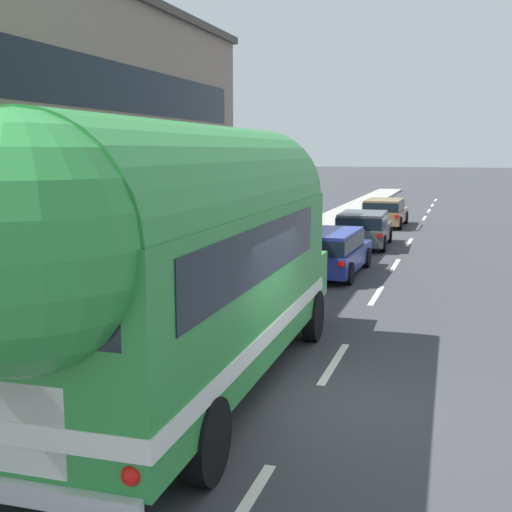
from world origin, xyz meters
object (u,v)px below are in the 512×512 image
object	(u,v)px
painted_bus	(178,252)
car_lead	(329,249)
car_second	(363,227)
car_third	(385,211)

from	to	relation	value
painted_bus	car_lead	bearing A→B (deg)	89.80
painted_bus	car_second	bearing A→B (deg)	89.53
painted_bus	car_third	size ratio (longest dim) A/B	2.45
painted_bus	car_third	distance (m)	24.73
painted_bus	car_second	world-z (taller)	painted_bus
car_second	car_third	world-z (taller)	same
painted_bus	car_third	xyz separation A→B (m)	(0.12, 24.68, -1.52)
car_third	car_second	bearing A→B (deg)	-89.80
car_lead	car_third	bearing A→B (deg)	89.68
car_lead	car_second	world-z (taller)	same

